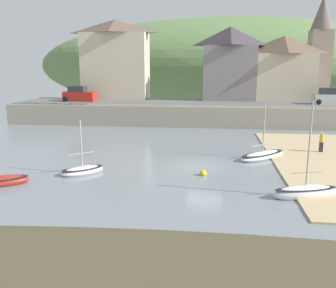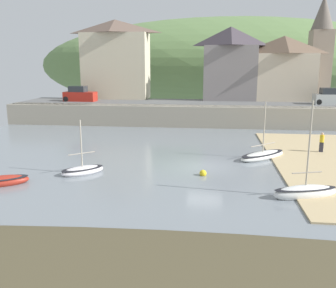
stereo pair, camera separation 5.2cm
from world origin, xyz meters
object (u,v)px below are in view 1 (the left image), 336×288
Objects in this scene: fishing_boat_green at (262,155)px; mooring_buoy at (203,173)px; sailboat_white_hull at (83,170)px; sailboat_tall_mast at (1,181)px; waterfront_building_centre at (229,63)px; parked_car_by_wall at (331,97)px; motorboat_with_cabin at (305,192)px; parked_car_near_slipway at (79,95)px; waterfront_building_left at (115,59)px; waterfront_building_right at (282,68)px; person_near_water at (322,141)px; church_with_spire at (320,46)px.

fishing_boat_green is 9.70× the size of mooring_buoy.
sailboat_white_hull is 1.13× the size of sailboat_tall_mast.
parked_car_by_wall is at bearing -20.68° from waterfront_building_centre.
motorboat_with_cabin is 13.96m from sailboat_white_hull.
sailboat_tall_mast is at bearing 174.81° from sailboat_white_hull.
parked_car_near_slipway is at bearing 125.96° from mooring_buoy.
waterfront_building_left is 2.34× the size of fishing_boat_green.
motorboat_with_cabin reaches higher than sailboat_white_hull.
sailboat_tall_mast is at bearing -137.37° from parked_car_by_wall.
waterfront_building_right is 33.55m from sailboat_white_hull.
waterfront_building_left is at bearing 85.23° from fishing_boat_green.
sailboat_tall_mast is at bearing -153.67° from person_near_water.
parked_car_near_slipway is 9.01× the size of mooring_buoy.
mooring_buoy is (-2.72, -27.31, -7.10)m from waterfront_building_centre.
church_with_spire is at bearing 64.07° from mooring_buoy.
motorboat_with_cabin is at bearing -109.46° from person_near_water.
person_near_water is (-5.21, -15.51, -2.22)m from parked_car_by_wall.
waterfront_building_left is at bearing 61.49° from sailboat_tall_mast.
parked_car_by_wall is 27.28m from mooring_buoy.
sailboat_white_hull is (-10.72, -27.83, -7.02)m from waterfront_building_centre.
person_near_water is at bearing -103.54° from church_with_spire.
waterfront_building_centre reaches higher than sailboat_white_hull.
waterfront_building_left is 28.18m from parked_car_by_wall.
waterfront_building_left is 6.53× the size of person_near_water.
church_with_spire reaches higher than person_near_water.
waterfront_building_centre is at bearing 28.97° from sailboat_white_hull.
parked_car_by_wall is (8.99, 26.22, 2.89)m from motorboat_with_cabin.
waterfront_building_right is 23.74m from fishing_boat_green.
waterfront_building_right is at bearing -0.00° from waterfront_building_centre.
church_with_spire is 2.51× the size of motorboat_with_cabin.
church_with_spire is at bearing 21.91° from sailboat_tall_mast.
sailboat_white_hull is 19.12m from person_near_water.
waterfront_building_centre is at bearing 0.00° from waterfront_building_left.
waterfront_building_centre is 23.43m from fishing_boat_green.
waterfront_building_right reaches higher than person_near_water.
sailboat_white_hull is at bearing -122.33° from waterfront_building_right.
waterfront_building_left reaches higher than waterfront_building_right.
motorboat_with_cabin is at bearing -46.50° from parked_car_near_slipway.
sailboat_tall_mast is at bearing -77.04° from parked_car_near_slipway.
person_near_water is at bearing 53.77° from motorboat_with_cabin.
motorboat_with_cabin is 1.23× the size of fishing_boat_green.
waterfront_building_right is at bearing 13.00° from parked_car_near_slipway.
fishing_boat_green reaches higher than sailboat_tall_mast.
waterfront_building_centre is at bearing 84.30° from mooring_buoy.
church_with_spire is 45.09m from sailboat_tall_mast.
sailboat_tall_mast is (-21.69, -30.66, -6.39)m from waterfront_building_right.
fishing_boat_green is (17.27, -22.28, -7.54)m from waterfront_building_left.
waterfront_building_centre is 2.85× the size of sailboat_tall_mast.
waterfront_building_right reaches higher than sailboat_white_hull.
waterfront_building_left is at bearing 59.83° from sailboat_white_hull.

